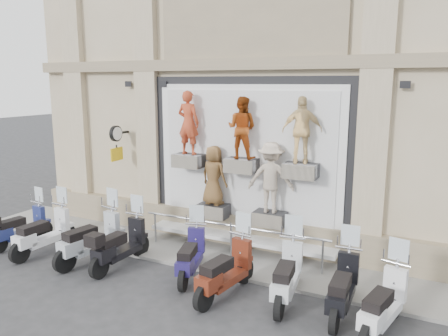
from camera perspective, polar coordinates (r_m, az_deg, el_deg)
The scene contains 15 objects.
ground at distance 9.66m, azimuth -4.34°, elevation -15.99°, with size 90.00×90.00×0.00m, color #2D2D30.
sidewalk at distance 11.33m, azimuth 1.17°, elevation -11.50°, with size 16.00×2.20×0.08m, color gray.
building at distance 15.12m, azimuth 9.55°, elevation 17.07°, with size 14.00×8.60×12.00m, color #C3AF8E, non-canonical shape.
shop_vitrine at distance 11.20m, azimuth 3.05°, elevation 0.65°, with size 5.60×0.89×4.30m.
guard_rail at distance 11.09m, azimuth 0.96°, elevation -9.65°, with size 5.06×0.10×0.93m, color #9EA0A5, non-canonical shape.
clock_sign_bracket at distance 12.99m, azimuth -13.87°, elevation 3.75°, with size 0.10×0.80×1.02m.
scooter_a at distance 13.14m, azimuth -25.06°, elevation -6.03°, with size 0.54×1.87×1.52m, color navy, non-canonical shape.
scooter_b at distance 12.30m, azimuth -22.58°, elevation -6.65°, with size 0.59×2.03×1.65m, color silver, non-canonical shape.
scooter_c at distance 11.31m, azimuth -17.00°, elevation -7.54°, with size 0.63×2.15×1.74m, color #A6ADB4, non-canonical shape.
scooter_d at distance 10.85m, azimuth -13.43°, elevation -8.45°, with size 0.59×2.02×1.64m, color black, non-canonical shape.
scooter_e at distance 10.07m, azimuth -4.39°, elevation -10.04°, with size 0.55×1.89×1.54m, color #1E164F, non-canonical shape.
scooter_f at distance 9.18m, azimuth 0.20°, elevation -11.78°, with size 0.59×2.03×1.65m, color #5A1E0F, non-canonical shape.
scooter_g at distance 9.06m, azimuth 8.26°, elevation -12.26°, with size 0.59×2.02×1.64m, color silver, non-canonical shape.
scooter_h at distance 8.81m, azimuth 15.30°, elevation -13.39°, with size 0.58×1.98×1.60m, color black, non-canonical shape.
scooter_i at distance 8.43m, azimuth 20.22°, elevation -14.91°, with size 0.57×1.96×1.59m, color white, non-canonical shape.
Camera 1 is at (4.43, -7.37, 4.40)m, focal length 35.00 mm.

